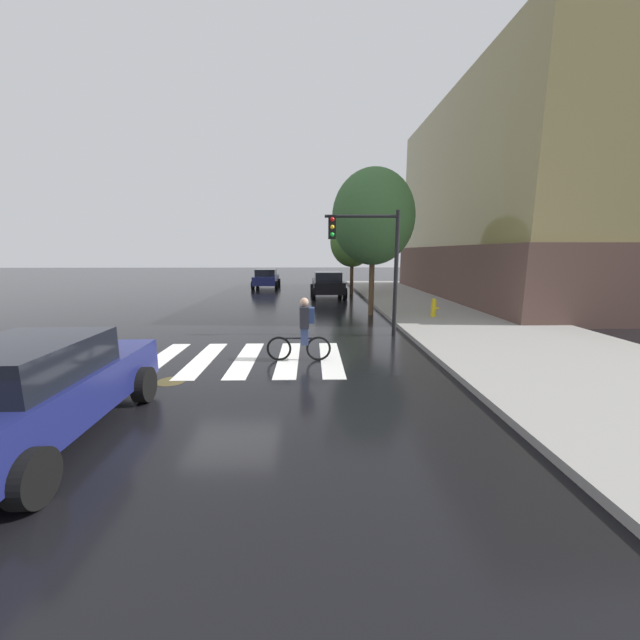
{
  "coord_description": "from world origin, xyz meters",
  "views": [
    {
      "loc": [
        2.2,
        -9.49,
        2.85
      ],
      "look_at": [
        2.44,
        0.12,
        1.05
      ],
      "focal_mm": 20.4,
      "sensor_mm": 36.0,
      "label": 1
    }
  ],
  "objects_px": {
    "sedan_far": "(266,278)",
    "traffic_light_near": "(372,252)",
    "cyclist": "(303,330)",
    "street_tree_near": "(373,217)",
    "sedan_near": "(31,391)",
    "fire_hydrant": "(434,308)",
    "manhole_cover": "(171,381)",
    "street_tree_mid": "(352,242)",
    "sedan_mid": "(328,284)"
  },
  "relations": [
    {
      "from": "sedan_far",
      "to": "traffic_light_near",
      "type": "bearing_deg",
      "value": -72.04
    },
    {
      "from": "cyclist",
      "to": "street_tree_near",
      "type": "height_order",
      "value": "street_tree_near"
    },
    {
      "from": "sedan_near",
      "to": "traffic_light_near",
      "type": "xyz_separation_m",
      "value": [
        6.18,
        7.01,
        2.04
      ]
    },
    {
      "from": "sedan_far",
      "to": "street_tree_near",
      "type": "distance_m",
      "value": 15.02
    },
    {
      "from": "fire_hydrant",
      "to": "street_tree_near",
      "type": "xyz_separation_m",
      "value": [
        -2.44,
        1.4,
        3.82
      ]
    },
    {
      "from": "sedan_far",
      "to": "street_tree_near",
      "type": "height_order",
      "value": "street_tree_near"
    },
    {
      "from": "manhole_cover",
      "to": "sedan_far",
      "type": "xyz_separation_m",
      "value": [
        -0.47,
        21.79,
        0.77
      ]
    },
    {
      "from": "street_tree_mid",
      "to": "cyclist",
      "type": "bearing_deg",
      "value": -100.89
    },
    {
      "from": "street_tree_mid",
      "to": "traffic_light_near",
      "type": "bearing_deg",
      "value": -93.43
    },
    {
      "from": "traffic_light_near",
      "to": "sedan_far",
      "type": "bearing_deg",
      "value": 107.96
    },
    {
      "from": "manhole_cover",
      "to": "sedan_mid",
      "type": "xyz_separation_m",
      "value": [
        4.24,
        15.88,
        0.82
      ]
    },
    {
      "from": "sedan_mid",
      "to": "fire_hydrant",
      "type": "height_order",
      "value": "sedan_mid"
    },
    {
      "from": "sedan_near",
      "to": "sedan_far",
      "type": "height_order",
      "value": "sedan_near"
    },
    {
      "from": "sedan_mid",
      "to": "cyclist",
      "type": "relative_size",
      "value": 2.74
    },
    {
      "from": "fire_hydrant",
      "to": "street_tree_mid",
      "type": "bearing_deg",
      "value": 103.71
    },
    {
      "from": "traffic_light_near",
      "to": "cyclist",
      "type": "bearing_deg",
      "value": -127.96
    },
    {
      "from": "sedan_mid",
      "to": "traffic_light_near",
      "type": "relative_size",
      "value": 1.11
    },
    {
      "from": "sedan_far",
      "to": "cyclist",
      "type": "xyz_separation_m",
      "value": [
        3.41,
        -20.27,
        0.07
      ]
    },
    {
      "from": "sedan_far",
      "to": "cyclist",
      "type": "distance_m",
      "value": 20.55
    },
    {
      "from": "manhole_cover",
      "to": "cyclist",
      "type": "relative_size",
      "value": 0.37
    },
    {
      "from": "traffic_light_near",
      "to": "manhole_cover",
      "type": "bearing_deg",
      "value": -139.71
    },
    {
      "from": "sedan_far",
      "to": "manhole_cover",
      "type": "bearing_deg",
      "value": -88.77
    },
    {
      "from": "fire_hydrant",
      "to": "sedan_mid",
      "type": "bearing_deg",
      "value": 115.46
    },
    {
      "from": "traffic_light_near",
      "to": "fire_hydrant",
      "type": "height_order",
      "value": "traffic_light_near"
    },
    {
      "from": "sedan_mid",
      "to": "street_tree_near",
      "type": "height_order",
      "value": "street_tree_near"
    },
    {
      "from": "traffic_light_near",
      "to": "street_tree_mid",
      "type": "relative_size",
      "value": 0.8
    },
    {
      "from": "sedan_near",
      "to": "fire_hydrant",
      "type": "relative_size",
      "value": 5.95
    },
    {
      "from": "street_tree_near",
      "to": "cyclist",
      "type": "bearing_deg",
      "value": -112.53
    },
    {
      "from": "manhole_cover",
      "to": "sedan_near",
      "type": "distance_m",
      "value": 2.92
    },
    {
      "from": "manhole_cover",
      "to": "street_tree_near",
      "type": "xyz_separation_m",
      "value": [
        5.9,
        8.67,
        4.35
      ]
    },
    {
      "from": "sedan_near",
      "to": "sedan_mid",
      "type": "xyz_separation_m",
      "value": [
        5.24,
        18.51,
        0.01
      ]
    },
    {
      "from": "manhole_cover",
      "to": "cyclist",
      "type": "height_order",
      "value": "cyclist"
    },
    {
      "from": "sedan_near",
      "to": "street_tree_mid",
      "type": "bearing_deg",
      "value": 70.62
    },
    {
      "from": "sedan_mid",
      "to": "manhole_cover",
      "type": "bearing_deg",
      "value": -104.94
    },
    {
      "from": "sedan_far",
      "to": "sedan_near",
      "type": "bearing_deg",
      "value": -91.26
    },
    {
      "from": "sedan_near",
      "to": "traffic_light_near",
      "type": "bearing_deg",
      "value": 48.62
    },
    {
      "from": "traffic_light_near",
      "to": "fire_hydrant",
      "type": "distance_m",
      "value": 4.87
    },
    {
      "from": "cyclist",
      "to": "street_tree_mid",
      "type": "relative_size",
      "value": 0.33
    },
    {
      "from": "sedan_mid",
      "to": "street_tree_mid",
      "type": "distance_m",
      "value": 3.43
    },
    {
      "from": "sedan_near",
      "to": "traffic_light_near",
      "type": "distance_m",
      "value": 9.56
    },
    {
      "from": "cyclist",
      "to": "fire_hydrant",
      "type": "bearing_deg",
      "value": 46.74
    },
    {
      "from": "street_tree_near",
      "to": "sedan_far",
      "type": "bearing_deg",
      "value": 115.9
    },
    {
      "from": "sedan_near",
      "to": "street_tree_mid",
      "type": "distance_m",
      "value": 21.09
    },
    {
      "from": "sedan_mid",
      "to": "sedan_far",
      "type": "xyz_separation_m",
      "value": [
        -4.7,
        5.91,
        -0.05
      ]
    },
    {
      "from": "sedan_near",
      "to": "street_tree_near",
      "type": "distance_m",
      "value": 13.7
    },
    {
      "from": "fire_hydrant",
      "to": "manhole_cover",
      "type": "bearing_deg",
      "value": -138.96
    },
    {
      "from": "traffic_light_near",
      "to": "street_tree_mid",
      "type": "height_order",
      "value": "street_tree_mid"
    },
    {
      "from": "sedan_near",
      "to": "sedan_far",
      "type": "relative_size",
      "value": 1.06
    },
    {
      "from": "sedan_mid",
      "to": "fire_hydrant",
      "type": "bearing_deg",
      "value": -64.54
    },
    {
      "from": "cyclist",
      "to": "traffic_light_near",
      "type": "distance_m",
      "value": 4.15
    }
  ]
}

